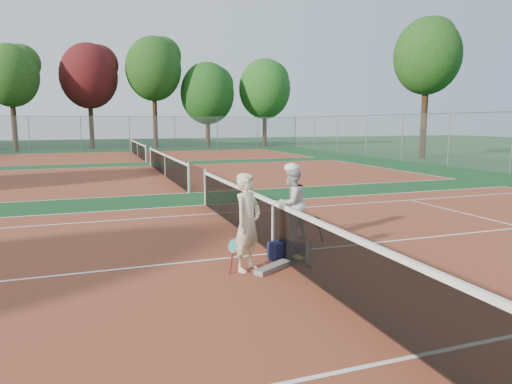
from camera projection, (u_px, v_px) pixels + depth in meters
ground at (273, 254)px, 8.70m from camera, size 130.00×130.00×0.00m
court_main at (273, 253)px, 8.70m from camera, size 23.77×10.97×0.01m
court_far_a at (166, 176)px, 21.26m from camera, size 23.77×10.97×0.01m
court_far_b at (138, 156)px, 33.83m from camera, size 23.77×10.97×0.01m
net_main at (273, 227)px, 8.62m from camera, size 0.10×10.98×1.02m
net_far_a at (165, 165)px, 21.19m from camera, size 0.10×10.98×1.02m
net_far_b at (138, 149)px, 33.75m from camera, size 0.10×10.98×1.02m
fence_back at (130, 134)px, 40.11m from camera, size 32.00×0.06×3.00m
player_a at (248, 222)px, 7.62m from camera, size 0.72×0.68×1.65m
player_b at (291, 204)px, 9.55m from camera, size 0.95×0.86×1.59m
racket_red at (234, 255)px, 7.66m from camera, size 0.39×0.39×0.56m
racket_black_held at (318, 230)px, 9.37m from camera, size 0.34×0.35×0.57m
racket_spare at (297, 258)px, 8.20m from camera, size 0.32×0.62×0.11m
sports_bag_navy at (281, 250)px, 8.31m from camera, size 0.47×0.37×0.33m
sports_bag_purple at (303, 249)px, 8.57m from camera, size 0.34×0.32×0.23m
net_cover_canvas at (273, 268)px, 7.72m from camera, size 0.79×0.59×0.09m
water_bottle at (308, 252)px, 8.29m from camera, size 0.09×0.09×0.30m
tree_back_1 at (10, 76)px, 38.59m from camera, size 4.62×4.62×9.08m
tree_back_maroon at (89, 76)px, 42.53m from camera, size 5.26×5.26×9.80m
tree_back_3 at (153, 69)px, 43.51m from camera, size 5.28×5.28×10.58m
tree_back_4 at (207, 94)px, 45.37m from camera, size 5.33×5.33×8.41m
tree_back_5 at (265, 89)px, 47.17m from camera, size 5.34×5.34×8.99m
tree_right_1 at (427, 57)px, 30.67m from camera, size 4.45×4.45×9.46m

